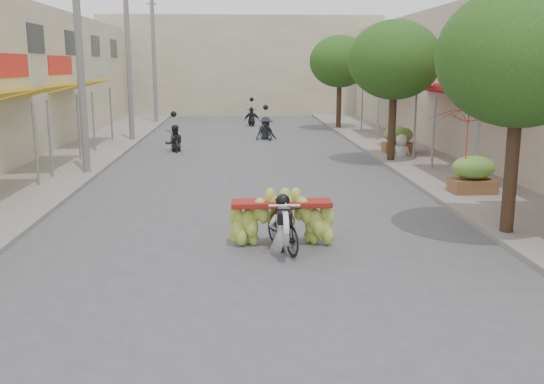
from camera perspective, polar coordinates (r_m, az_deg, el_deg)
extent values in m
plane|color=#525257|center=(9.05, -0.73, -11.83)|extent=(120.00, 120.00, 0.00)
cube|color=gray|center=(24.46, -19.02, 2.86)|extent=(4.00, 60.00, 0.12)
cube|color=gray|center=(24.67, 14.13, 3.22)|extent=(4.00, 60.00, 0.12)
cylinder|color=slate|center=(19.17, -21.36, 4.02)|extent=(0.08, 0.08, 2.55)
cube|color=gold|center=(22.34, -21.16, 8.85)|extent=(1.77, 4.00, 0.53)
cylinder|color=slate|center=(20.49, -20.18, 4.57)|extent=(0.08, 0.08, 2.55)
cylinder|color=slate|center=(23.94, -17.73, 5.70)|extent=(0.08, 0.08, 2.55)
cube|color=red|center=(22.60, -23.49, 10.86)|extent=(0.10, 3.50, 0.80)
cube|color=gold|center=(28.11, -17.45, 9.58)|extent=(1.77, 4.00, 0.53)
cylinder|color=slate|center=(26.26, -16.45, 6.28)|extent=(0.08, 0.08, 2.55)
cylinder|color=slate|center=(29.77, -14.90, 6.98)|extent=(0.08, 0.08, 2.55)
cube|color=red|center=(28.32, -19.32, 11.20)|extent=(0.10, 3.50, 0.80)
cube|color=#1E2328|center=(25.47, -21.39, 13.30)|extent=(0.08, 2.00, 1.10)
cube|color=#1E2328|center=(30.27, -18.44, 13.16)|extent=(0.08, 2.00, 1.10)
cube|color=#1E2328|center=(35.13, -16.31, 13.04)|extent=(0.08, 2.00, 1.10)
cube|color=#1E2328|center=(40.02, -14.70, 12.93)|extent=(0.08, 2.00, 1.10)
cylinder|color=slate|center=(15.84, 21.65, 2.48)|extent=(0.08, 0.08, 2.55)
cube|color=red|center=(19.76, 19.19, 8.69)|extent=(1.77, 4.20, 0.53)
cylinder|color=slate|center=(17.83, 18.72, 3.67)|extent=(0.08, 0.08, 2.55)
cylinder|color=slate|center=(21.38, 14.95, 5.17)|extent=(0.08, 0.08, 2.55)
cube|color=red|center=(25.41, 14.03, 9.57)|extent=(1.77, 4.20, 0.53)
cylinder|color=slate|center=(23.46, 13.29, 5.83)|extent=(0.08, 0.08, 2.55)
cylinder|color=slate|center=(27.11, 11.02, 6.71)|extent=(0.08, 0.08, 2.55)
cube|color=red|center=(31.20, 10.76, 10.09)|extent=(1.77, 4.20, 0.53)
cylinder|color=slate|center=(29.24, 9.97, 7.12)|extent=(0.08, 0.08, 2.55)
cylinder|color=slate|center=(32.94, 8.46, 7.69)|extent=(0.08, 0.08, 2.55)
cube|color=#BCB395|center=(46.27, -2.90, 11.75)|extent=(20.00, 6.00, 7.00)
cylinder|color=slate|center=(20.89, -17.67, 12.37)|extent=(0.24, 0.24, 8.00)
cylinder|color=slate|center=(29.70, -13.37, 12.31)|extent=(0.24, 0.24, 8.00)
cylinder|color=slate|center=(38.60, -11.05, 12.26)|extent=(0.24, 0.24, 8.00)
cube|color=slate|center=(38.76, -11.24, 16.99)|extent=(0.60, 0.08, 0.08)
cylinder|color=#3A2719|center=(13.71, 21.62, 2.51)|extent=(0.28, 0.28, 3.20)
ellipsoid|color=#285418|center=(13.56, 22.35, 11.72)|extent=(3.40, 3.40, 2.90)
cylinder|color=#3A2719|center=(23.10, 11.25, 6.63)|extent=(0.28, 0.28, 3.20)
ellipsoid|color=#285418|center=(23.01, 11.47, 12.10)|extent=(3.40, 3.40, 2.90)
cylinder|color=#3A2719|center=(34.81, 6.31, 8.50)|extent=(0.28, 0.28, 3.20)
ellipsoid|color=#285418|center=(34.75, 6.40, 12.13)|extent=(3.40, 3.40, 2.90)
cube|color=brown|center=(17.85, 18.34, 0.75)|extent=(1.20, 0.80, 0.50)
ellipsoid|color=#679F3B|center=(17.75, 18.47, 2.59)|extent=(1.20, 0.88, 0.66)
cube|color=brown|center=(25.36, 11.77, 4.27)|extent=(1.20, 0.80, 0.50)
ellipsoid|color=#679F3B|center=(25.29, 11.83, 5.57)|extent=(1.20, 0.88, 0.66)
imported|color=black|center=(12.04, 0.99, -3.21)|extent=(0.96, 1.77, 1.00)
cylinder|color=silver|center=(11.38, 1.24, -3.49)|extent=(0.10, 0.66, 0.66)
cube|color=black|center=(11.43, 1.20, -2.48)|extent=(0.28, 0.22, 0.22)
cylinder|color=silver|center=(11.47, 1.17, -1.29)|extent=(0.60, 0.05, 0.05)
cube|color=maroon|center=(12.28, 0.88, -1.08)|extent=(2.03, 0.55, 0.10)
imported|color=silver|center=(11.85, 1.02, -0.66)|extent=(0.55, 0.41, 1.52)
sphere|color=black|center=(11.69, 1.04, 2.82)|extent=(0.28, 0.28, 0.28)
imported|color=#A81E16|center=(17.29, 18.17, 7.71)|extent=(2.35, 2.35, 1.89)
imported|color=silver|center=(24.34, 12.12, 5.31)|extent=(0.86, 0.56, 1.65)
imported|color=black|center=(26.22, -9.17, 4.74)|extent=(0.89, 1.61, 0.86)
imported|color=#23252A|center=(26.14, -9.22, 6.26)|extent=(0.88, 0.65, 1.65)
sphere|color=black|center=(26.10, -9.25, 7.25)|extent=(0.26, 0.26, 0.26)
imported|color=black|center=(29.91, -0.60, 5.90)|extent=(1.04, 1.75, 1.00)
imported|color=#23252A|center=(29.85, -0.60, 7.10)|extent=(1.18, 0.88, 1.65)
sphere|color=black|center=(29.81, -0.60, 7.97)|extent=(0.26, 0.26, 0.26)
imported|color=black|center=(36.73, -1.92, 7.00)|extent=(0.67, 1.73, 0.97)
imported|color=#23252A|center=(36.68, -1.92, 8.00)|extent=(0.98, 0.56, 1.65)
sphere|color=black|center=(36.65, -1.93, 8.71)|extent=(0.26, 0.26, 0.26)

